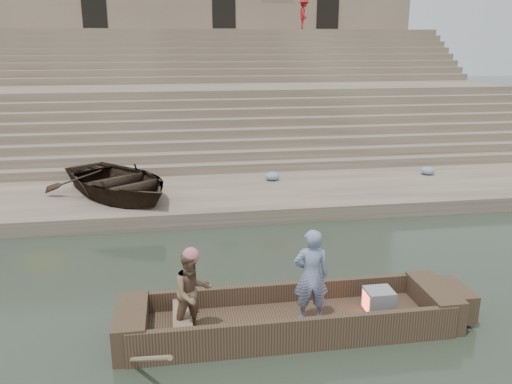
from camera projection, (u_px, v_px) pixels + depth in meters
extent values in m
plane|color=#242F23|center=(48.00, 383.00, 7.36)|extent=(120.00, 120.00, 0.00)
cube|color=gray|center=(109.00, 203.00, 14.89)|extent=(32.00, 4.00, 0.40)
cube|color=gray|center=(126.00, 122.00, 21.67)|extent=(32.00, 3.00, 2.80)
cube|color=gray|center=(135.00, 80.00, 27.97)|extent=(32.00, 3.00, 5.20)
cube|color=gray|center=(116.00, 178.00, 16.98)|extent=(32.00, 0.50, 0.70)
cube|color=gray|center=(117.00, 170.00, 17.42)|extent=(32.00, 0.50, 1.00)
cube|color=gray|center=(118.00, 162.00, 17.85)|extent=(32.00, 0.50, 1.30)
cube|color=gray|center=(119.00, 155.00, 18.28)|extent=(32.00, 0.50, 1.60)
cube|color=gray|center=(120.00, 148.00, 18.71)|extent=(32.00, 0.50, 1.90)
cube|color=gray|center=(121.00, 141.00, 19.14)|extent=(32.00, 0.50, 2.20)
cube|color=gray|center=(122.00, 135.00, 19.58)|extent=(32.00, 0.50, 2.50)
cube|color=gray|center=(123.00, 129.00, 20.01)|extent=(32.00, 0.50, 2.80)
cube|color=gray|center=(129.00, 113.00, 23.29)|extent=(32.00, 0.50, 3.10)
cube|color=gray|center=(130.00, 108.00, 23.72)|extent=(32.00, 0.50, 3.40)
cube|color=gray|center=(130.00, 103.00, 24.15)|extent=(32.00, 0.50, 3.70)
cube|color=gray|center=(131.00, 99.00, 24.58)|extent=(32.00, 0.50, 4.00)
cube|color=gray|center=(131.00, 95.00, 25.01)|extent=(32.00, 0.50, 4.30)
cube|color=gray|center=(132.00, 90.00, 25.45)|extent=(32.00, 0.50, 4.60)
cube|color=gray|center=(132.00, 87.00, 25.88)|extent=(32.00, 0.50, 4.90)
cube|color=gray|center=(133.00, 83.00, 26.31)|extent=(32.00, 0.50, 5.20)
cube|color=gray|center=(136.00, 24.00, 30.93)|extent=(32.00, 5.00, 11.20)
cube|color=black|center=(94.00, 3.00, 28.02)|extent=(1.30, 0.18, 2.60)
cube|color=black|center=(224.00, 4.00, 29.08)|extent=(1.30, 0.18, 2.60)
cube|color=black|center=(328.00, 5.00, 30.00)|extent=(1.30, 0.18, 2.60)
cube|color=brown|center=(289.00, 324.00, 8.68)|extent=(5.00, 1.30, 0.22)
cube|color=brown|center=(298.00, 335.00, 8.04)|extent=(5.20, 0.12, 0.56)
cube|color=brown|center=(282.00, 298.00, 9.22)|extent=(5.20, 0.12, 0.56)
cube|color=brown|center=(132.00, 327.00, 8.24)|extent=(0.50, 1.30, 0.60)
cube|color=brown|center=(434.00, 302.00, 9.01)|extent=(0.50, 1.30, 0.60)
cube|color=brown|center=(455.00, 300.00, 9.07)|extent=(0.35, 0.90, 0.50)
cube|color=#937A5B|center=(182.00, 317.00, 8.33)|extent=(0.30, 1.20, 0.08)
cylinder|color=#937A5B|center=(138.00, 359.00, 7.41)|extent=(1.03, 2.10, 1.36)
sphere|color=#C9636D|center=(191.00, 256.00, 7.89)|extent=(0.26, 0.26, 0.26)
imported|color=navy|center=(311.00, 276.00, 8.39)|extent=(0.61, 0.42, 1.58)
imported|color=#25714C|center=(192.00, 293.00, 8.07)|extent=(0.81, 0.73, 1.36)
cube|color=gray|center=(379.00, 301.00, 8.82)|extent=(0.46, 0.42, 0.40)
cube|color=#E5593F|center=(367.00, 302.00, 8.79)|extent=(0.04, 0.34, 0.32)
imported|color=#2D2116|center=(118.00, 181.00, 14.64)|extent=(4.97, 5.29, 0.89)
imported|color=maroon|center=(304.00, 14.00, 27.84)|extent=(0.71, 1.09, 1.58)
ellipsoid|color=#3F5999|center=(428.00, 171.00, 17.18)|extent=(0.44, 0.44, 0.26)
ellipsoid|color=#3F5999|center=(272.00, 176.00, 16.47)|extent=(0.44, 0.44, 0.26)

